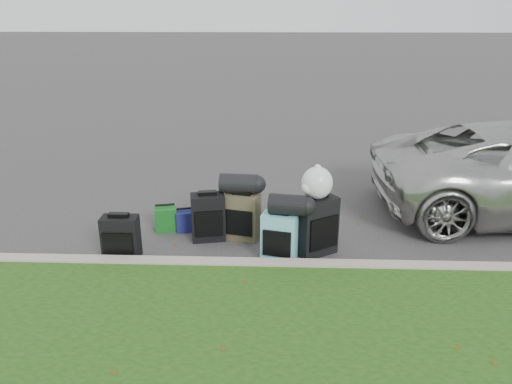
{
  "coord_description": "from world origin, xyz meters",
  "views": [
    {
      "loc": [
        0.14,
        -6.07,
        2.87
      ],
      "look_at": [
        -0.1,
        0.2,
        0.55
      ],
      "focal_mm": 35.0,
      "sensor_mm": 36.0,
      "label": 1
    }
  ],
  "objects_px": {
    "suitcase_olive": "(242,216)",
    "tote_green": "(166,219)",
    "suitcase_small_black": "(121,238)",
    "suitcase_large_black_left": "(208,217)",
    "suitcase_large_black_right": "(316,226)",
    "suitcase_teal": "(279,237)",
    "tote_navy": "(186,221)"
  },
  "relations": [
    {
      "from": "suitcase_olive",
      "to": "suitcase_large_black_right",
      "type": "height_order",
      "value": "suitcase_large_black_right"
    },
    {
      "from": "suitcase_small_black",
      "to": "tote_navy",
      "type": "bearing_deg",
      "value": 52.29
    },
    {
      "from": "suitcase_olive",
      "to": "suitcase_teal",
      "type": "relative_size",
      "value": 1.05
    },
    {
      "from": "suitcase_olive",
      "to": "suitcase_large_black_right",
      "type": "relative_size",
      "value": 0.84
    },
    {
      "from": "suitcase_olive",
      "to": "suitcase_teal",
      "type": "height_order",
      "value": "suitcase_olive"
    },
    {
      "from": "suitcase_teal",
      "to": "suitcase_small_black",
      "type": "bearing_deg",
      "value": -165.09
    },
    {
      "from": "tote_navy",
      "to": "tote_green",
      "type": "bearing_deg",
      "value": 166.2
    },
    {
      "from": "suitcase_olive",
      "to": "tote_navy",
      "type": "bearing_deg",
      "value": 179.77
    },
    {
      "from": "suitcase_small_black",
      "to": "tote_green",
      "type": "xyz_separation_m",
      "value": [
        0.36,
        0.84,
        -0.11
      ]
    },
    {
      "from": "suitcase_large_black_left",
      "to": "suitcase_olive",
      "type": "relative_size",
      "value": 1.01
    },
    {
      "from": "tote_green",
      "to": "tote_navy",
      "type": "xyz_separation_m",
      "value": [
        0.28,
        -0.0,
        -0.02
      ]
    },
    {
      "from": "suitcase_small_black",
      "to": "suitcase_large_black_left",
      "type": "relative_size",
      "value": 0.87
    },
    {
      "from": "suitcase_olive",
      "to": "tote_green",
      "type": "height_order",
      "value": "suitcase_olive"
    },
    {
      "from": "suitcase_large_black_left",
      "to": "suitcase_teal",
      "type": "relative_size",
      "value": 1.06
    },
    {
      "from": "suitcase_large_black_left",
      "to": "suitcase_large_black_right",
      "type": "xyz_separation_m",
      "value": [
        1.37,
        -0.34,
        0.05
      ]
    },
    {
      "from": "suitcase_large_black_left",
      "to": "suitcase_teal",
      "type": "bearing_deg",
      "value": -40.34
    },
    {
      "from": "suitcase_teal",
      "to": "suitcase_large_black_right",
      "type": "relative_size",
      "value": 0.8
    },
    {
      "from": "suitcase_large_black_left",
      "to": "suitcase_olive",
      "type": "xyz_separation_m",
      "value": [
        0.44,
        0.06,
        -0.0
      ]
    },
    {
      "from": "suitcase_teal",
      "to": "tote_green",
      "type": "distance_m",
      "value": 1.74
    },
    {
      "from": "suitcase_olive",
      "to": "tote_green",
      "type": "xyz_separation_m",
      "value": [
        -1.06,
        0.21,
        -0.14
      ]
    },
    {
      "from": "suitcase_large_black_right",
      "to": "tote_green",
      "type": "height_order",
      "value": "suitcase_large_black_right"
    },
    {
      "from": "suitcase_small_black",
      "to": "tote_navy",
      "type": "distance_m",
      "value": 1.06
    },
    {
      "from": "suitcase_small_black",
      "to": "suitcase_large_black_left",
      "type": "distance_m",
      "value": 1.14
    },
    {
      "from": "suitcase_large_black_left",
      "to": "tote_green",
      "type": "height_order",
      "value": "suitcase_large_black_left"
    },
    {
      "from": "suitcase_olive",
      "to": "suitcase_large_black_left",
      "type": "bearing_deg",
      "value": -157.98
    },
    {
      "from": "tote_green",
      "to": "tote_navy",
      "type": "distance_m",
      "value": 0.28
    },
    {
      "from": "tote_navy",
      "to": "suitcase_small_black",
      "type": "bearing_deg",
      "value": -140.74
    },
    {
      "from": "suitcase_large_black_left",
      "to": "suitcase_teal",
      "type": "height_order",
      "value": "suitcase_large_black_left"
    },
    {
      "from": "suitcase_small_black",
      "to": "tote_green",
      "type": "relative_size",
      "value": 1.65
    },
    {
      "from": "suitcase_teal",
      "to": "tote_navy",
      "type": "relative_size",
      "value": 2.1
    },
    {
      "from": "suitcase_olive",
      "to": "suitcase_large_black_right",
      "type": "xyz_separation_m",
      "value": [
        0.93,
        -0.4,
        0.06
      ]
    },
    {
      "from": "suitcase_large_black_left",
      "to": "tote_green",
      "type": "distance_m",
      "value": 0.69
    }
  ]
}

